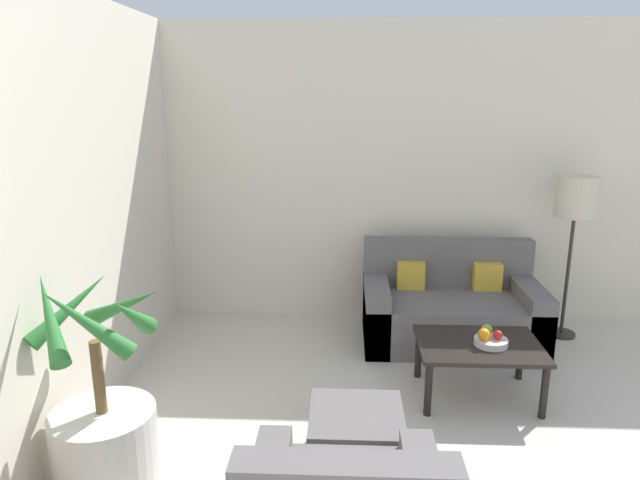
{
  "coord_description": "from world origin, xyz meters",
  "views": [
    {
      "loc": [
        -1.54,
        0.45,
        2.09
      ],
      "look_at": [
        -1.73,
        4.63,
        1.0
      ],
      "focal_mm": 32.0,
      "sensor_mm": 36.0,
      "label": 1
    }
  ],
  "objects_px": {
    "sofa_loveseat": "(450,310)",
    "apple_red": "(498,335)",
    "potted_palm": "(104,426)",
    "fruit_bowl": "(491,342)",
    "apple_green": "(487,330)",
    "orange_fruit": "(484,334)",
    "floor_lamp": "(576,204)",
    "ottoman": "(356,440)",
    "coffee_table": "(479,350)"
  },
  "relations": [
    {
      "from": "potted_palm",
      "to": "apple_red",
      "type": "xyz_separation_m",
      "value": [
        2.34,
        0.98,
        0.14
      ]
    },
    {
      "from": "sofa_loveseat",
      "to": "orange_fruit",
      "type": "distance_m",
      "value": 1.02
    },
    {
      "from": "floor_lamp",
      "to": "apple_green",
      "type": "bearing_deg",
      "value": -131.52
    },
    {
      "from": "fruit_bowl",
      "to": "apple_green",
      "type": "bearing_deg",
      "value": 104.02
    },
    {
      "from": "apple_green",
      "to": "potted_palm",
      "type": "bearing_deg",
      "value": -155.2
    },
    {
      "from": "fruit_bowl",
      "to": "apple_green",
      "type": "xyz_separation_m",
      "value": [
        -0.02,
        0.07,
        0.06
      ]
    },
    {
      "from": "coffee_table",
      "to": "fruit_bowl",
      "type": "xyz_separation_m",
      "value": [
        0.07,
        -0.03,
        0.08
      ]
    },
    {
      "from": "potted_palm",
      "to": "fruit_bowl",
      "type": "xyz_separation_m",
      "value": [
        2.3,
        0.99,
        0.09
      ]
    },
    {
      "from": "potted_palm",
      "to": "fruit_bowl",
      "type": "relative_size",
      "value": 5.39
    },
    {
      "from": "apple_green",
      "to": "orange_fruit",
      "type": "bearing_deg",
      "value": -114.18
    },
    {
      "from": "floor_lamp",
      "to": "orange_fruit",
      "type": "bearing_deg",
      "value": -130.39
    },
    {
      "from": "sofa_loveseat",
      "to": "potted_palm",
      "type": "bearing_deg",
      "value": -138.33
    },
    {
      "from": "orange_fruit",
      "to": "apple_red",
      "type": "bearing_deg",
      "value": 10.27
    },
    {
      "from": "sofa_loveseat",
      "to": "fruit_bowl",
      "type": "xyz_separation_m",
      "value": [
        0.1,
        -0.97,
        0.15
      ]
    },
    {
      "from": "apple_green",
      "to": "orange_fruit",
      "type": "height_order",
      "value": "orange_fruit"
    },
    {
      "from": "sofa_loveseat",
      "to": "apple_red",
      "type": "distance_m",
      "value": 1.01
    },
    {
      "from": "sofa_loveseat",
      "to": "apple_red",
      "type": "xyz_separation_m",
      "value": [
        0.14,
        -0.98,
        0.21
      ]
    },
    {
      "from": "apple_red",
      "to": "orange_fruit",
      "type": "bearing_deg",
      "value": -169.73
    },
    {
      "from": "sofa_loveseat",
      "to": "orange_fruit",
      "type": "bearing_deg",
      "value": -87.63
    },
    {
      "from": "apple_red",
      "to": "floor_lamp",
      "type": "bearing_deg",
      "value": 52.15
    },
    {
      "from": "sofa_loveseat",
      "to": "apple_green",
      "type": "relative_size",
      "value": 19.37
    },
    {
      "from": "potted_palm",
      "to": "orange_fruit",
      "type": "distance_m",
      "value": 2.45
    },
    {
      "from": "coffee_table",
      "to": "apple_green",
      "type": "distance_m",
      "value": 0.15
    },
    {
      "from": "ottoman",
      "to": "coffee_table",
      "type": "bearing_deg",
      "value": 43.8
    },
    {
      "from": "apple_red",
      "to": "apple_green",
      "type": "distance_m",
      "value": 0.09
    },
    {
      "from": "coffee_table",
      "to": "fruit_bowl",
      "type": "bearing_deg",
      "value": -19.89
    },
    {
      "from": "apple_red",
      "to": "coffee_table",
      "type": "bearing_deg",
      "value": 163.83
    },
    {
      "from": "apple_red",
      "to": "orange_fruit",
      "type": "distance_m",
      "value": 0.1
    },
    {
      "from": "potted_palm",
      "to": "fruit_bowl",
      "type": "bearing_deg",
      "value": 23.28
    },
    {
      "from": "apple_red",
      "to": "apple_green",
      "type": "xyz_separation_m",
      "value": [
        -0.06,
        0.07,
        0.01
      ]
    },
    {
      "from": "sofa_loveseat",
      "to": "apple_green",
      "type": "distance_m",
      "value": 0.93
    },
    {
      "from": "sofa_loveseat",
      "to": "apple_green",
      "type": "xyz_separation_m",
      "value": [
        0.08,
        -0.9,
        0.21
      ]
    },
    {
      "from": "ottoman",
      "to": "apple_red",
      "type": "bearing_deg",
      "value": 39.16
    },
    {
      "from": "fruit_bowl",
      "to": "orange_fruit",
      "type": "xyz_separation_m",
      "value": [
        -0.06,
        -0.02,
        0.07
      ]
    },
    {
      "from": "orange_fruit",
      "to": "ottoman",
      "type": "bearing_deg",
      "value": -138.48
    },
    {
      "from": "potted_palm",
      "to": "apple_green",
      "type": "bearing_deg",
      "value": 24.8
    },
    {
      "from": "fruit_bowl",
      "to": "apple_green",
      "type": "height_order",
      "value": "apple_green"
    },
    {
      "from": "potted_palm",
      "to": "orange_fruit",
      "type": "relative_size",
      "value": 14.71
    },
    {
      "from": "ottoman",
      "to": "apple_green",
      "type": "bearing_deg",
      "value": 43.37
    },
    {
      "from": "apple_green",
      "to": "ottoman",
      "type": "xyz_separation_m",
      "value": [
        -0.92,
        -0.87,
        -0.32
      ]
    },
    {
      "from": "potted_palm",
      "to": "apple_red",
      "type": "distance_m",
      "value": 2.54
    },
    {
      "from": "fruit_bowl",
      "to": "orange_fruit",
      "type": "bearing_deg",
      "value": -156.65
    },
    {
      "from": "sofa_loveseat",
      "to": "floor_lamp",
      "type": "xyz_separation_m",
      "value": [
        1.01,
        0.15,
        0.91
      ]
    },
    {
      "from": "orange_fruit",
      "to": "floor_lamp",
      "type": "bearing_deg",
      "value": 49.61
    },
    {
      "from": "orange_fruit",
      "to": "ottoman",
      "type": "height_order",
      "value": "orange_fruit"
    },
    {
      "from": "floor_lamp",
      "to": "coffee_table",
      "type": "relative_size",
      "value": 1.68
    },
    {
      "from": "floor_lamp",
      "to": "coffee_table",
      "type": "xyz_separation_m",
      "value": [
        -0.99,
        -1.09,
        -0.84
      ]
    },
    {
      "from": "sofa_loveseat",
      "to": "ottoman",
      "type": "height_order",
      "value": "sofa_loveseat"
    },
    {
      "from": "floor_lamp",
      "to": "fruit_bowl",
      "type": "bearing_deg",
      "value": -129.3
    },
    {
      "from": "sofa_loveseat",
      "to": "coffee_table",
      "type": "distance_m",
      "value": 0.95
    }
  ]
}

